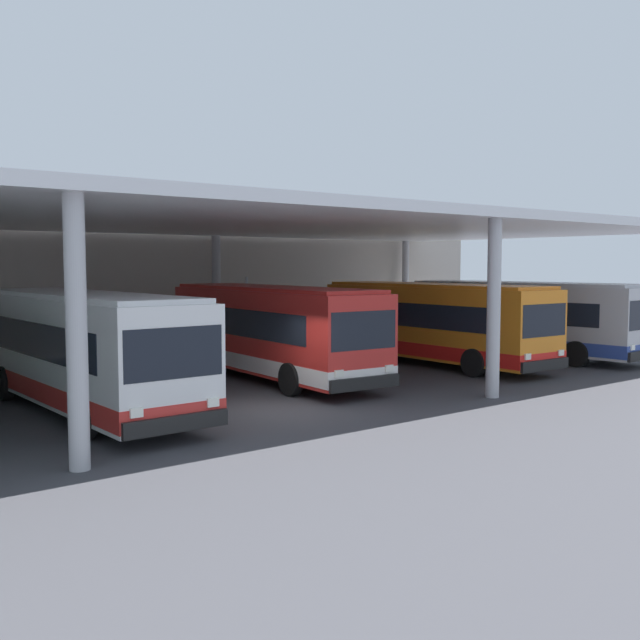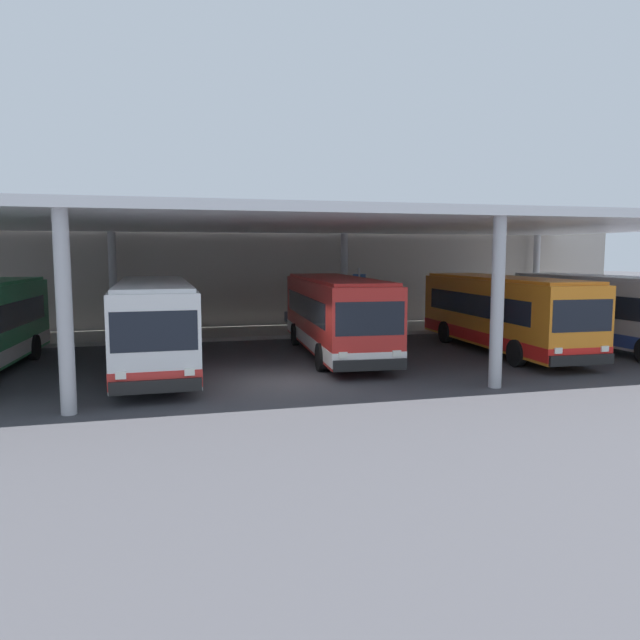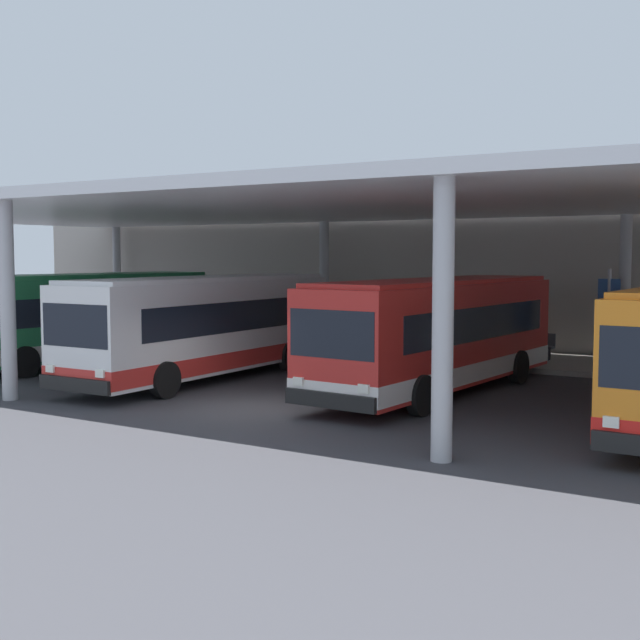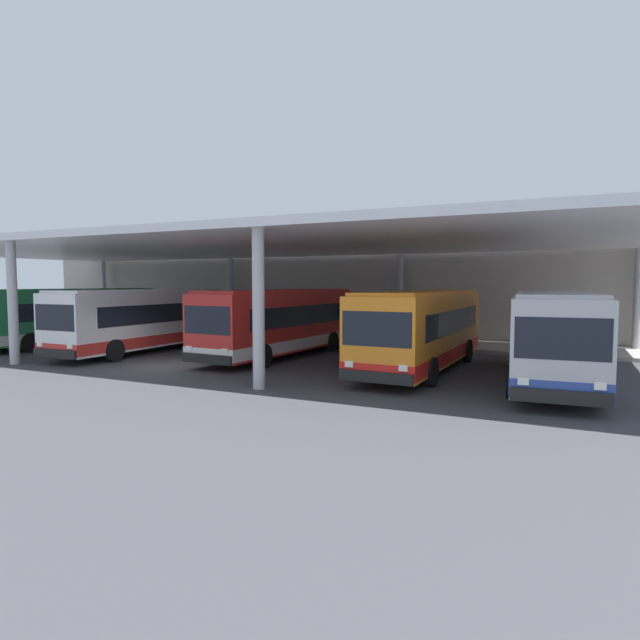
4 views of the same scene
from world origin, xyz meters
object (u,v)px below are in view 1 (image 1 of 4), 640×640
Objects in this scene: bus_departing at (521,318)px; bench_waiting at (179,341)px; bus_second_bay at (82,349)px; bus_middle_bay at (271,331)px; trash_bin at (228,337)px; bus_far_bay at (433,322)px; banner_sign at (247,309)px.

bus_departing reaches higher than bench_waiting.
bench_waiting is (7.37, 8.81, -0.99)m from bus_second_bay.
bus_middle_bay is 5.93× the size of bench_waiting.
bus_departing reaches higher than trash_bin.
trash_bin is (-9.03, 9.05, -0.98)m from bus_departing.
bus_far_bay reaches higher than bench_waiting.
trash_bin is 1.68m from banner_sign.
bus_middle_bay is 7.10m from bus_far_bay.
banner_sign is (2.88, -0.88, 1.32)m from bench_waiting.
bus_middle_bay is 11.91m from bus_departing.
bus_far_bay is 0.99× the size of bus_departing.
bus_far_bay is (7.03, -0.94, 0.00)m from bus_middle_bay.
banner_sign is at bearing -68.13° from trash_bin.
banner_sign is at bearing 37.73° from bus_second_bay.
bus_middle_bay is 7.19m from banner_sign.
trash_bin is at bearing 2.51° from bench_waiting.
trash_bin is at bearing 42.14° from bus_second_bay.
bus_far_bay is 10.72m from bench_waiting.
bus_far_bay is 4.81m from bus_departing.
bus_second_bay is at bearing -168.24° from bus_middle_bay.
banner_sign reaches higher than bus_far_bay.
bus_departing is 3.33× the size of banner_sign.
bus_far_bay is at bearing 171.99° from bus_departing.
bus_middle_bay reaches higher than bench_waiting.
trash_bin is (-4.27, 8.38, -0.98)m from bus_far_bay.
banner_sign is at bearing -16.94° from bench_waiting.
bus_middle_bay and bus_departing have the same top height.
banner_sign reaches higher than trash_bin.
bus_second_bay is 13.33m from trash_bin.
bus_second_bay is 0.99× the size of bus_middle_bay.
bus_middle_bay reaches higher than trash_bin.
banner_sign is (10.25, 7.93, 0.32)m from bus_second_bay.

